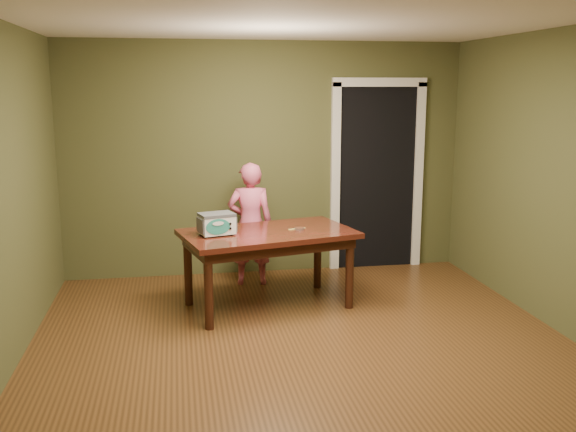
{
  "coord_description": "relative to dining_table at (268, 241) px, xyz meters",
  "views": [
    {
      "loc": [
        -0.99,
        -4.61,
        2.11
      ],
      "look_at": [
        -0.01,
        1.0,
        0.95
      ],
      "focal_mm": 40.0,
      "sensor_mm": 36.0,
      "label": 1
    }
  ],
  "objects": [
    {
      "name": "floor",
      "position": [
        0.15,
        -1.28,
        -0.65
      ],
      "size": [
        5.0,
        5.0,
        0.0
      ],
      "primitive_type": "plane",
      "color": "brown",
      "rests_on": "ground"
    },
    {
      "name": "room_shell",
      "position": [
        0.15,
        -1.28,
        1.06
      ],
      "size": [
        4.52,
        5.02,
        2.61
      ],
      "color": "#454726",
      "rests_on": "ground"
    },
    {
      "name": "doorway",
      "position": [
        1.45,
        1.5,
        0.41
      ],
      "size": [
        1.1,
        0.66,
        2.25
      ],
      "color": "black",
      "rests_on": "ground"
    },
    {
      "name": "dining_table",
      "position": [
        0.0,
        0.0,
        0.0
      ],
      "size": [
        1.77,
        1.25,
        0.75
      ],
      "rotation": [
        0.0,
        0.0,
        0.24
      ],
      "color": "#37170C",
      "rests_on": "floor"
    },
    {
      "name": "toy_oven",
      "position": [
        -0.49,
        -0.07,
        0.21
      ],
      "size": [
        0.37,
        0.3,
        0.2
      ],
      "rotation": [
        0.0,
        0.0,
        0.27
      ],
      "color": "#4C4F54",
      "rests_on": "dining_table"
    },
    {
      "name": "baking_pan",
      "position": [
        0.31,
        0.0,
        0.11
      ],
      "size": [
        0.1,
        0.1,
        0.02
      ],
      "color": "silver",
      "rests_on": "dining_table"
    },
    {
      "name": "spatula",
      "position": [
        0.29,
        0.04,
        0.1
      ],
      "size": [
        0.18,
        0.08,
        0.01
      ],
      "primitive_type": "cube",
      "rotation": [
        0.0,
        0.0,
        0.33
      ],
      "color": "#D2C45B",
      "rests_on": "dining_table"
    },
    {
      "name": "child",
      "position": [
        -0.08,
        0.77,
        0.01
      ],
      "size": [
        0.52,
        0.37,
        1.32
      ],
      "primitive_type": "imported",
      "rotation": [
        0.0,
        0.0,
        3.02
      ],
      "color": "#E55E82",
      "rests_on": "floor"
    }
  ]
}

